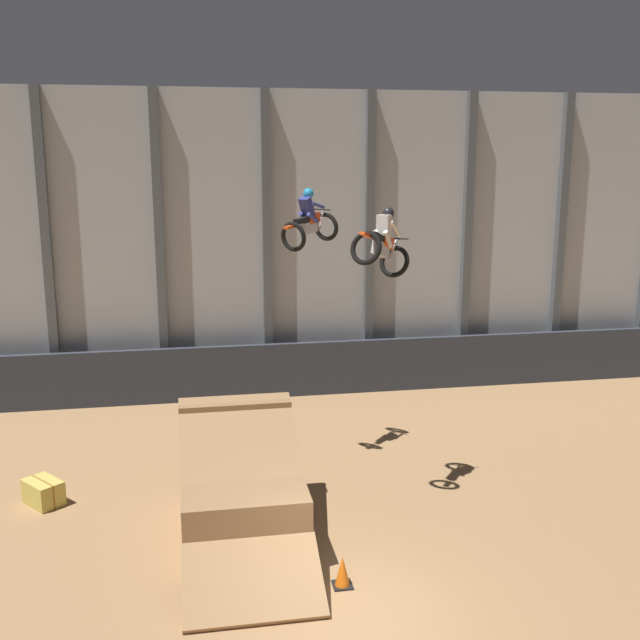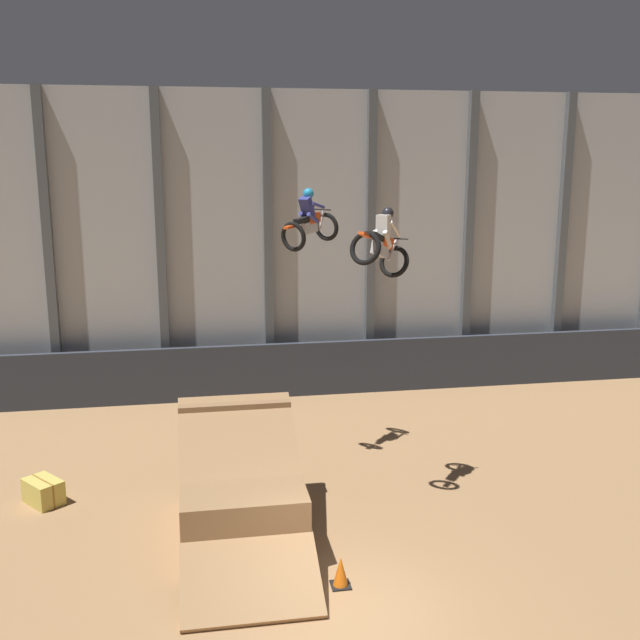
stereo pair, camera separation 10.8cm
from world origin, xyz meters
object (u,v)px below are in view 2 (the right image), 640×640
at_px(dirt_ramp, 240,491).
at_px(rider_bike_right_air, 382,245).
at_px(traffic_cone_near_ramp, 341,572).
at_px(hay_bale_trackside, 43,491).
at_px(rider_bike_left_air, 309,223).

xyz_separation_m(dirt_ramp, rider_bike_right_air, (3.25, 1.13, 4.97)).
height_order(traffic_cone_near_ramp, hay_bale_trackside, traffic_cone_near_ramp).
bearing_deg(dirt_ramp, rider_bike_left_air, 61.08).
distance_m(rider_bike_left_air, hay_bale_trackside, 8.84).
bearing_deg(rider_bike_left_air, rider_bike_right_air, -20.85).
bearing_deg(rider_bike_right_air, rider_bike_left_air, 156.52).
relative_size(dirt_ramp, rider_bike_left_air, 3.14).
distance_m(rider_bike_right_air, traffic_cone_near_ramp, 6.80).
height_order(rider_bike_left_air, traffic_cone_near_ramp, rider_bike_left_air).
distance_m(dirt_ramp, rider_bike_left_air, 6.77).
xyz_separation_m(rider_bike_right_air, traffic_cone_near_ramp, (-1.59, -3.60, -5.55)).
xyz_separation_m(rider_bike_left_air, rider_bike_right_air, (1.17, -2.62, -0.27)).
relative_size(rider_bike_left_air, rider_bike_right_air, 0.95).
distance_m(rider_bike_left_air, traffic_cone_near_ramp, 8.53).
bearing_deg(hay_bale_trackside, traffic_cone_near_ramp, -36.48).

